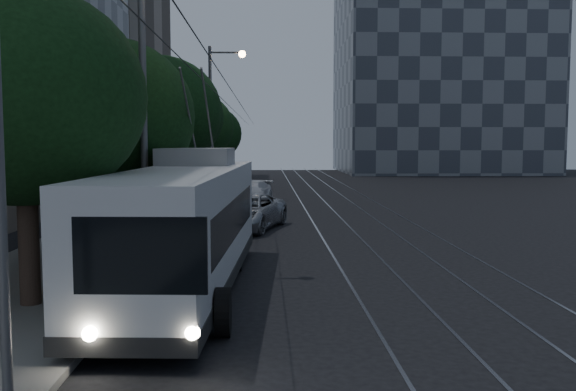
% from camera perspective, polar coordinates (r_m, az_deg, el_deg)
% --- Properties ---
extents(ground, '(120.00, 120.00, 0.00)m').
position_cam_1_polar(ground, '(18.79, 3.76, -6.41)').
color(ground, black).
rests_on(ground, ground).
extents(sidewalk, '(5.00, 90.00, 0.15)m').
position_cam_1_polar(sidewalk, '(38.89, -10.41, -0.45)').
color(sidewalk, gray).
rests_on(sidewalk, ground).
extents(tram_rails, '(4.52, 90.00, 0.02)m').
position_cam_1_polar(tram_rails, '(38.75, 4.39, -0.50)').
color(tram_rails, gray).
rests_on(tram_rails, ground).
extents(overhead_wires, '(2.23, 90.00, 6.00)m').
position_cam_1_polar(overhead_wires, '(38.44, -6.75, 4.60)').
color(overhead_wires, black).
rests_on(overhead_wires, ground).
extents(building_distant_right, '(22.00, 18.00, 24.00)m').
position_cam_1_polar(building_distant_right, '(76.42, 13.20, 11.09)').
color(building_distant_right, '#3B404B').
rests_on(building_distant_right, ground).
extents(trolleybus, '(3.08, 11.68, 5.63)m').
position_cam_1_polar(trolleybus, '(15.89, -9.10, -2.71)').
color(trolleybus, silver).
rests_on(trolleybus, ground).
extents(pickup_silver, '(3.83, 5.78, 1.48)m').
position_cam_1_polar(pickup_silver, '(26.49, -3.85, -1.46)').
color(pickup_silver, '#A2A3A9').
rests_on(pickup_silver, ground).
extents(car_white_a, '(2.70, 3.92, 1.24)m').
position_cam_1_polar(car_white_a, '(35.88, -3.41, 0.04)').
color(car_white_a, silver).
rests_on(car_white_a, ground).
extents(car_white_b, '(3.00, 4.64, 1.25)m').
position_cam_1_polar(car_white_b, '(37.95, -3.34, 0.32)').
color(car_white_b, silver).
rests_on(car_white_b, ground).
extents(car_white_c, '(2.65, 4.37, 1.36)m').
position_cam_1_polar(car_white_c, '(42.98, -5.24, 0.93)').
color(car_white_c, '#BDBCC1').
rests_on(car_white_c, ground).
extents(car_white_d, '(2.27, 4.65, 1.53)m').
position_cam_1_polar(car_white_d, '(52.18, -4.78, 1.74)').
color(car_white_d, white).
rests_on(car_white_d, ground).
extents(tree_0, '(5.17, 5.17, 6.96)m').
position_cam_1_polar(tree_0, '(14.82, -22.45, 8.10)').
color(tree_0, '#31231B').
rests_on(tree_0, ground).
extents(tree_1, '(5.38, 5.38, 6.84)m').
position_cam_1_polar(tree_1, '(20.48, -15.81, 6.76)').
color(tree_1, '#31231B').
rests_on(tree_1, ground).
extents(tree_2, '(5.52, 5.52, 7.44)m').
position_cam_1_polar(tree_2, '(29.39, -11.32, 7.31)').
color(tree_2, '#31231B').
rests_on(tree_2, ground).
extents(tree_3, '(5.47, 5.47, 7.43)m').
position_cam_1_polar(tree_3, '(34.83, -10.26, 6.95)').
color(tree_3, '#31231B').
rests_on(tree_3, ground).
extents(tree_4, '(5.10, 5.10, 6.87)m').
position_cam_1_polar(tree_4, '(44.32, -8.15, 6.04)').
color(tree_4, '#31231B').
rests_on(tree_4, ground).
extents(tree_5, '(5.35, 5.35, 6.64)m').
position_cam_1_polar(tree_5, '(56.14, -6.88, 5.48)').
color(tree_5, '#31231B').
rests_on(tree_5, ground).
extents(streetlamp_near, '(2.19, 0.44, 8.90)m').
position_cam_1_polar(streetlamp_near, '(18.07, -11.52, 10.33)').
color(streetlamp_near, '#5A5A5D').
rests_on(streetlamp_near, ground).
extents(streetlamp_far, '(2.30, 0.44, 9.42)m').
position_cam_1_polar(streetlamp_far, '(40.16, -6.33, 7.81)').
color(streetlamp_far, '#5A5A5D').
rests_on(streetlamp_far, ground).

